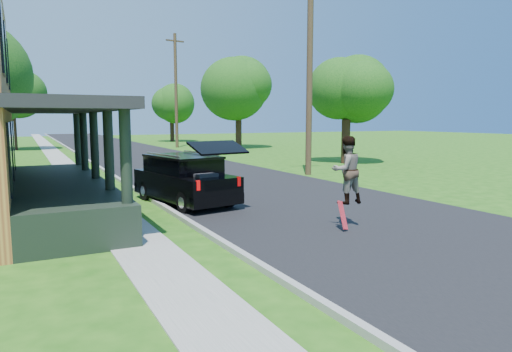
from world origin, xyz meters
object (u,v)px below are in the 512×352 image
black_suv (185,179)px  utility_pole_near (310,69)px  skateboarder (346,170)px  tree_right_near (346,91)px

black_suv → utility_pole_near: size_ratio=0.48×
black_suv → skateboarder: (2.49, -4.92, 0.65)m
skateboarder → utility_pole_near: 11.38m
skateboarder → utility_pole_near: (5.21, 9.46, 3.58)m
black_suv → tree_right_near: bearing=22.9°
tree_right_near → black_suv: bearing=-147.0°
black_suv → tree_right_near: 15.75m
skateboarder → black_suv: bearing=-60.3°
black_suv → tree_right_near: size_ratio=0.71×
black_suv → utility_pole_near: utility_pole_near is taller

